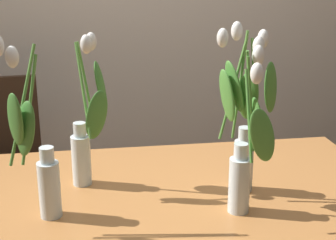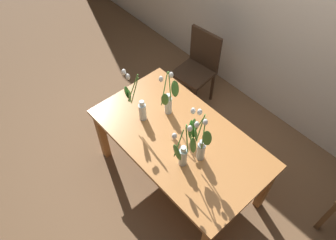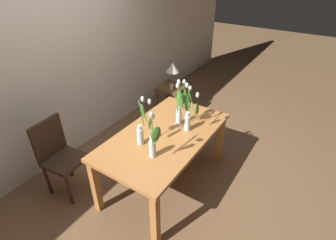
% 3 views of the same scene
% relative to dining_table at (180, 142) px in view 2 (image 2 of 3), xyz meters
% --- Properties ---
extents(ground_plane, '(18.00, 18.00, 0.00)m').
position_rel_dining_table_xyz_m(ground_plane, '(0.00, 0.00, -0.65)').
color(ground_plane, brown).
extents(room_wall_rear, '(9.00, 0.10, 2.70)m').
position_rel_dining_table_xyz_m(room_wall_rear, '(0.00, 1.52, 0.70)').
color(room_wall_rear, silver).
rests_on(room_wall_rear, ground).
extents(dining_table, '(1.60, 0.90, 0.74)m').
position_rel_dining_table_xyz_m(dining_table, '(0.00, 0.00, 0.00)').
color(dining_table, '#B7753D').
rests_on(dining_table, ground).
extents(tulip_vase_0, '(0.15, 0.18, 0.55)m').
position_rel_dining_table_xyz_m(tulip_vase_0, '(-0.26, 0.10, 0.28)').
color(tulip_vase_0, silver).
rests_on(tulip_vase_0, dining_table).
extents(tulip_vase_1, '(0.22, 0.14, 0.59)m').
position_rel_dining_table_xyz_m(tulip_vase_1, '(0.26, -0.04, 0.32)').
color(tulip_vase_1, silver).
rests_on(tulip_vase_1, dining_table).
extents(tulip_vase_2, '(0.15, 0.18, 0.58)m').
position_rel_dining_table_xyz_m(tulip_vase_2, '(-0.40, -0.14, 0.28)').
color(tulip_vase_2, silver).
rests_on(tulip_vase_2, dining_table).
extents(tulip_vase_3, '(0.12, 0.25, 0.55)m').
position_rel_dining_table_xyz_m(tulip_vase_3, '(0.23, -0.17, 0.30)').
color(tulip_vase_3, silver).
rests_on(tulip_vase_3, dining_table).
extents(dining_chair, '(0.44, 0.44, 0.93)m').
position_rel_dining_table_xyz_m(dining_chair, '(-0.72, 0.97, -0.12)').
color(dining_chair, '#382619').
rests_on(dining_chair, ground).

